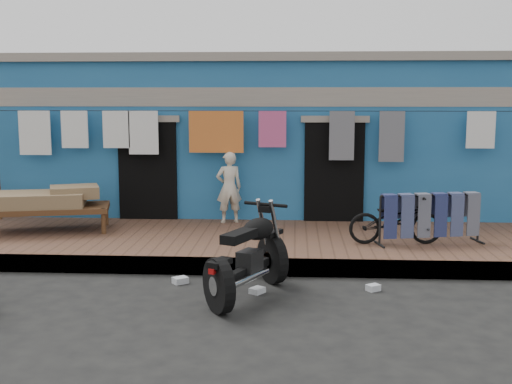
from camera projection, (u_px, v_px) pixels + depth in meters
The scene contains 13 objects.
ground at pixel (246, 311), 7.71m from camera, with size 80.00×80.00×0.00m, color black.
sidewalk at pixel (260, 244), 10.65m from camera, with size 28.00×3.00×0.25m, color brown.
curb at pixel (254, 267), 9.22m from camera, with size 28.00×0.10×0.25m, color gray.
building at pixel (270, 136), 14.36m from camera, with size 12.20×5.20×3.36m.
clothesline at pixel (228, 137), 11.68m from camera, with size 10.06×0.06×2.10m.
seated_person at pixel (229, 187), 11.76m from camera, with size 0.47×0.31×1.31m, color beige.
bicycle at pixel (396, 214), 10.07m from camera, with size 0.51×1.45×0.94m, color black.
motorcycle at pixel (248, 253), 8.17m from camera, with size 1.31×1.88×1.15m, color black, non-canonical shape.
charpoy at pixel (47, 210), 11.05m from camera, with size 2.36×1.51×0.73m, color brown, non-canonical shape.
jeans_rack at pixel (430, 218), 10.09m from camera, with size 1.77×0.72×0.83m, color black, non-canonical shape.
litter_a at pixel (180, 280), 8.84m from camera, with size 0.19×0.15×0.09m, color silver.
litter_b at pixel (373, 288), 8.50m from camera, with size 0.17×0.13×0.08m, color silver.
litter_c at pixel (257, 290), 8.40m from camera, with size 0.18×0.15×0.07m, color silver.
Camera 1 is at (0.58, -7.40, 2.54)m, focal length 45.00 mm.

